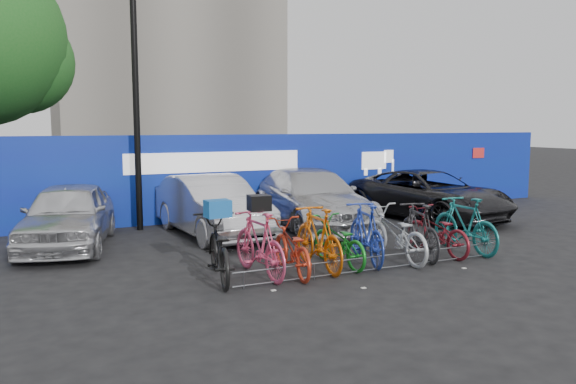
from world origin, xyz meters
TOP-DOWN VIEW (x-y plane):
  - ground at (0.00, 0.00)m, footprint 100.00×100.00m
  - hoarding at (0.01, 6.00)m, footprint 22.00×0.18m
  - lamppost at (-3.20, 5.40)m, footprint 0.25×0.50m
  - bike_rack at (-0.00, -0.60)m, footprint 5.60×0.03m
  - car_0 at (-4.98, 3.96)m, footprint 2.62×4.47m
  - car_1 at (-1.75, 3.89)m, footprint 1.91×4.52m
  - car_2 at (1.02, 4.03)m, footprint 2.50×5.31m
  - car_3 at (4.62, 3.70)m, footprint 3.10×5.28m
  - bike_0 at (-2.81, 0.08)m, footprint 1.09×2.19m
  - bike_1 at (-2.08, -0.00)m, footprint 0.69×2.00m
  - bike_2 at (-1.52, -0.12)m, footprint 0.84×1.91m
  - bike_3 at (-0.91, -0.01)m, footprint 0.65×1.99m
  - bike_4 at (-0.44, 0.07)m, footprint 0.70×1.81m
  - bike_5 at (0.17, 0.05)m, footprint 1.01×2.04m
  - bike_6 at (0.79, -0.04)m, footprint 0.76×2.07m
  - bike_7 at (1.35, -0.07)m, footprint 0.98×1.95m
  - bike_8 at (1.86, 0.02)m, footprint 0.71×1.88m
  - bike_9 at (2.56, -0.04)m, footprint 0.59×1.98m
  - cargo_crate at (-2.81, 0.08)m, footprint 0.43×0.33m
  - cargo_topcase at (-2.08, -0.00)m, footprint 0.40×0.36m

SIDE VIEW (x-z plane):
  - ground at x=0.00m, z-range 0.00..0.00m
  - bike_rack at x=0.00m, z-range 0.01..0.31m
  - bike_4 at x=-0.44m, z-range 0.00..0.94m
  - bike_2 at x=-1.52m, z-range 0.00..0.98m
  - bike_8 at x=1.86m, z-range 0.00..0.98m
  - bike_6 at x=0.79m, z-range 0.00..1.08m
  - bike_0 at x=-2.81m, z-range 0.00..1.10m
  - bike_7 at x=1.35m, z-range 0.00..1.13m
  - bike_1 at x=-2.08m, z-range 0.00..1.18m
  - bike_5 at x=0.17m, z-range 0.00..1.18m
  - bike_9 at x=2.56m, z-range 0.00..1.18m
  - bike_3 at x=-0.91m, z-range 0.00..1.18m
  - car_3 at x=4.62m, z-range 0.00..1.38m
  - car_0 at x=-4.98m, z-range 0.00..1.43m
  - car_1 at x=-1.75m, z-range 0.00..1.45m
  - car_2 at x=1.02m, z-range 0.00..1.50m
  - hoarding at x=0.01m, z-range 0.00..2.40m
  - cargo_crate at x=-2.81m, z-range 1.10..1.40m
  - cargo_topcase at x=-2.08m, z-range 1.18..1.45m
  - lamppost at x=-3.20m, z-range 0.22..6.33m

